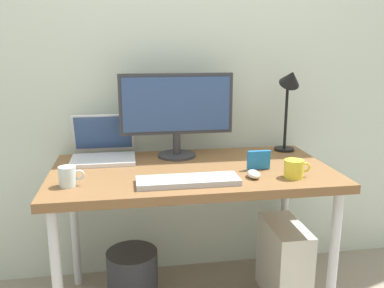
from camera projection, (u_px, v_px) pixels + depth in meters
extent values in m
cube|color=silver|center=(180.00, 49.00, 2.22)|extent=(4.40, 0.04, 2.60)
cube|color=brown|center=(192.00, 172.00, 1.96)|extent=(1.33, 0.71, 0.04)
cylinder|color=silver|center=(58.00, 287.00, 1.67)|extent=(0.04, 0.04, 0.70)
cylinder|color=silver|center=(333.00, 263.00, 1.86)|extent=(0.04, 0.04, 0.70)
cylinder|color=silver|center=(75.00, 226.00, 2.23)|extent=(0.04, 0.04, 0.70)
cylinder|color=silver|center=(284.00, 212.00, 2.42)|extent=(0.04, 0.04, 0.70)
cylinder|color=#333338|center=(177.00, 155.00, 2.16)|extent=(0.20, 0.20, 0.01)
cylinder|color=#333338|center=(177.00, 144.00, 2.14)|extent=(0.04, 0.04, 0.11)
cube|color=#333338|center=(176.00, 104.00, 2.09)|extent=(0.59, 0.03, 0.31)
cube|color=#334C7F|center=(177.00, 104.00, 2.08)|extent=(0.55, 0.01, 0.28)
cube|color=silver|center=(103.00, 160.00, 2.06)|extent=(0.32, 0.22, 0.02)
cube|color=silver|center=(103.00, 133.00, 2.16)|extent=(0.32, 0.07, 0.21)
cube|color=#334C7F|center=(103.00, 133.00, 2.16)|extent=(0.30, 0.06, 0.18)
cylinder|color=black|center=(284.00, 149.00, 2.28)|extent=(0.11, 0.11, 0.01)
cylinder|color=black|center=(286.00, 116.00, 2.24)|extent=(0.02, 0.02, 0.36)
cone|color=black|center=(291.00, 78.00, 2.15)|extent=(0.11, 0.14, 0.13)
cube|color=#B2B2B7|center=(188.00, 181.00, 1.73)|extent=(0.44, 0.14, 0.02)
ellipsoid|color=silver|center=(254.00, 174.00, 1.81)|extent=(0.06, 0.09, 0.03)
cylinder|color=yellow|center=(294.00, 169.00, 1.80)|extent=(0.09, 0.09, 0.08)
torus|color=yellow|center=(306.00, 167.00, 1.81)|extent=(0.05, 0.01, 0.05)
cylinder|color=silver|center=(67.00, 176.00, 1.69)|extent=(0.07, 0.07, 0.09)
torus|color=silver|center=(79.00, 175.00, 1.70)|extent=(0.05, 0.01, 0.05)
cube|color=#1E72BF|center=(259.00, 160.00, 1.92)|extent=(0.11, 0.02, 0.09)
cube|color=silver|center=(284.00, 262.00, 2.14)|extent=(0.18, 0.36, 0.42)
cylinder|color=#333338|center=(133.00, 278.00, 2.09)|extent=(0.26, 0.26, 0.30)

